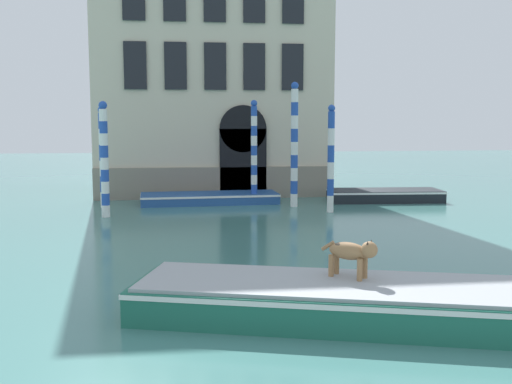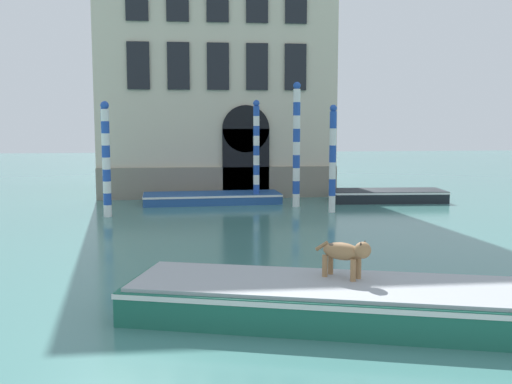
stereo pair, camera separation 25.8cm
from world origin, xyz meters
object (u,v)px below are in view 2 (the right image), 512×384
Objects in this scene: boat_moored_far at (388,195)px; mooring_pole_3 at (256,152)px; dog_on_deck at (346,252)px; mooring_pole_0 at (296,144)px; boat_foreground at (337,300)px; boat_moored_near_palazzo at (212,198)px; mooring_pole_2 at (105,157)px; mooring_pole_1 at (333,158)px; mooring_pole_4 at (106,159)px.

boat_moored_far is 5.69m from mooring_pole_3.
mooring_pole_0 is (1.43, 12.71, 1.31)m from dog_on_deck.
boat_foreground is 13.25m from mooring_pole_0.
boat_moored_near_palazzo is at bearing 112.48° from boat_foreground.
boat_moored_far is 11.30m from mooring_pole_2.
boat_moored_far is 1.22× the size of mooring_pole_2.
boat_foreground is at bearing -67.81° from mooring_pole_2.
mooring_pole_1 is at bearing -135.30° from boat_moored_far.
mooring_pole_2 is (-8.23, 2.19, -0.01)m from mooring_pole_1.
mooring_pole_1 reaches higher than dog_on_deck.
dog_on_deck is 14.79m from boat_moored_far.
boat_foreground is 14.06m from mooring_pole_3.
mooring_pole_1 reaches higher than boat_moored_near_palazzo.
dog_on_deck is 0.22× the size of mooring_pole_1.
mooring_pole_2 is at bearing -176.77° from mooring_pole_3.
boat_foreground is 1.58× the size of boat_moored_far.
mooring_pole_3 is at bearing 145.74° from mooring_pole_0.
mooring_pole_1 is 8.51m from mooring_pole_2.
mooring_pole_4 is (-3.69, -2.97, 1.77)m from boat_moored_near_palazzo.
mooring_pole_0 is at bearing -161.97° from boat_moored_far.
mooring_pole_0 is at bearing -34.26° from mooring_pole_3.
boat_moored_far is at bearing 14.56° from mooring_pole_0.
mooring_pole_3 is at bearing 134.31° from mooring_pole_1.
boat_foreground is 11.86m from mooring_pole_1.
boat_moored_far is 4.26m from mooring_pole_1.
mooring_pole_1 is 1.01× the size of mooring_pole_2.
mooring_pole_3 is 1.04× the size of mooring_pole_4.
mooring_pole_4 is at bearing 157.38° from dog_on_deck.
mooring_pole_3 reaches higher than boat_moored_far.
mooring_pole_4 is (0.35, -2.30, 0.06)m from mooring_pole_2.
dog_on_deck is 0.15× the size of boat_moored_near_palazzo.
boat_moored_near_palazzo is (-1.52, 14.30, -0.12)m from boat_foreground.
mooring_pole_3 is at bearing 3.23° from mooring_pole_2.
mooring_pole_4 reaches higher than boat_moored_near_palazzo.
boat_moored_far is 11.28m from mooring_pole_4.
boat_moored_near_palazzo is 4.05m from mooring_pole_0.
mooring_pole_3 is at bearing -13.86° from boat_moored_near_palazzo.
boat_foreground is at bearing -108.34° from boat_moored_far.
mooring_pole_1 is at bearing -14.89° from mooring_pole_2.
mooring_pole_3 reaches higher than mooring_pole_4.
boat_moored_near_palazzo is 1.44× the size of mooring_pole_2.
dog_on_deck reaches higher than boat_foreground.
boat_moored_far is 1.18× the size of mooring_pole_4.
mooring_pole_0 reaches higher than mooring_pole_2.
mooring_pole_2 is at bearing 128.58° from boat_foreground.
mooring_pole_3 is (-1.42, 0.97, -0.33)m from mooring_pole_0.
mooring_pole_0 reaches higher than mooring_pole_3.
boat_moored_far is at bearing 109.83° from dog_on_deck.
boat_foreground is 12.58m from mooring_pole_4.
dog_on_deck is at bearing -102.43° from mooring_pole_1.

